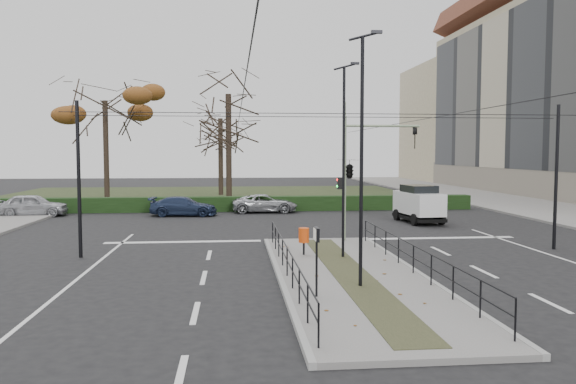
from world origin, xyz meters
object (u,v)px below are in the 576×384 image
at_px(parked_car_third, 183,206).
at_px(rust_tree, 105,101).
at_px(streetlamp_median_far, 344,159).
at_px(parked_car_first, 33,205).
at_px(bare_tree_near, 228,102).
at_px(white_van, 419,203).
at_px(bare_tree_center, 220,124).
at_px(parked_car_fourth, 265,203).
at_px(traffic_light, 351,168).
at_px(litter_bin, 304,236).
at_px(info_panel, 316,242).
at_px(streetlamp_median_near, 362,158).

xyz_separation_m(parked_car_third, rust_tree, (-7.31, 11.73, 7.67)).
relative_size(streetlamp_median_far, parked_car_first, 1.70).
bearing_deg(rust_tree, bare_tree_near, -23.95).
height_order(white_van, bare_tree_near, bare_tree_near).
bearing_deg(parked_car_third, bare_tree_center, -2.99).
distance_m(parked_car_third, parked_car_fourth, 5.53).
relative_size(parked_car_fourth, rust_tree, 0.41).
bearing_deg(streetlamp_median_far, bare_tree_near, 100.90).
bearing_deg(rust_tree, bare_tree_center, 26.99).
distance_m(traffic_light, litter_bin, 4.92).
height_order(info_panel, parked_car_first, info_panel).
relative_size(parked_car_fourth, white_van, 1.08).
relative_size(parked_car_first, bare_tree_center, 0.45).
height_order(parked_car_fourth, white_van, white_van).
distance_m(info_panel, rust_tree, 35.96).
relative_size(litter_bin, bare_tree_near, 0.09).
bearing_deg(white_van, parked_car_third, 160.93).
relative_size(streetlamp_median_near, parked_car_fourth, 1.68).
xyz_separation_m(info_panel, parked_car_third, (-5.41, 21.24, -1.00)).
bearing_deg(bare_tree_near, rust_tree, 156.05).
bearing_deg(parked_car_third, info_panel, -161.75).
height_order(streetlamp_median_near, parked_car_first, streetlamp_median_near).
distance_m(info_panel, streetlamp_median_far, 6.24).
bearing_deg(bare_tree_near, streetlamp_median_near, -81.62).
bearing_deg(parked_car_first, info_panel, -150.45).
distance_m(litter_bin, parked_car_first, 21.94).
relative_size(streetlamp_median_near, white_van, 1.81).
bearing_deg(streetlamp_median_near, bare_tree_near, 98.38).
relative_size(traffic_light, streetlamp_median_far, 0.76).
bearing_deg(traffic_light, info_panel, -107.25).
xyz_separation_m(info_panel, parked_car_fourth, (-0.11, 22.82, -1.01)).
bearing_deg(white_van, streetlamp_median_near, -114.15).
bearing_deg(rust_tree, parked_car_fourth, -38.83).
bearing_deg(rust_tree, traffic_light, -56.07).
distance_m(traffic_light, info_panel, 10.21).
bearing_deg(parked_car_third, parked_car_first, 90.01).
distance_m(streetlamp_median_far, rust_tree, 31.37).
bearing_deg(parked_car_third, parked_car_fourth, -69.47).
xyz_separation_m(streetlamp_median_near, parked_car_fourth, (-1.58, 21.79, -3.27)).
bearing_deg(litter_bin, parked_car_fourth, 91.88).
bearing_deg(streetlamp_median_near, bare_tree_center, 97.56).
relative_size(info_panel, bare_tree_center, 0.20).
bearing_deg(parked_car_fourth, white_van, -125.72).
bearing_deg(streetlamp_median_near, rust_tree, 113.95).
bearing_deg(parked_car_fourth, traffic_light, -165.77).
relative_size(rust_tree, bare_tree_center, 1.15).
bearing_deg(bare_tree_near, litter_bin, -82.30).
height_order(streetlamp_median_far, parked_car_third, streetlamp_median_far).
bearing_deg(streetlamp_median_far, litter_bin, 155.05).
bearing_deg(bare_tree_center, traffic_light, -77.19).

